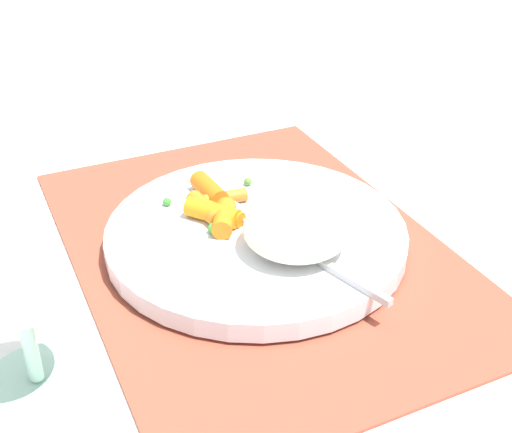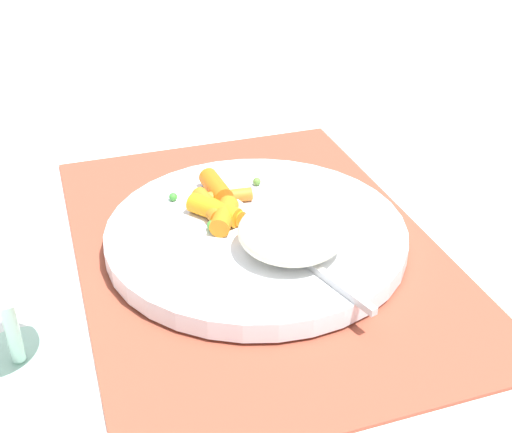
# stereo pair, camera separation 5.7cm
# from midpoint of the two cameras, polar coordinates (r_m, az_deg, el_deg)

# --- Properties ---
(ground_plane) EXTENTS (2.40, 2.40, 0.00)m
(ground_plane) POSITION_cam_midpoint_polar(r_m,az_deg,el_deg) (0.60, -2.73, -2.76)
(ground_plane) COLOR white
(placemat) EXTENTS (0.43, 0.31, 0.01)m
(placemat) POSITION_cam_midpoint_polar(r_m,az_deg,el_deg) (0.60, -2.74, -2.53)
(placemat) COLOR #9E4733
(placemat) RESTS_ON ground_plane
(plate) EXTENTS (0.26, 0.26, 0.02)m
(plate) POSITION_cam_midpoint_polar(r_m,az_deg,el_deg) (0.59, -2.77, -1.61)
(plate) COLOR white
(plate) RESTS_ON placemat
(rice_mound) EXTENTS (0.09, 0.09, 0.04)m
(rice_mound) POSITION_cam_midpoint_polar(r_m,az_deg,el_deg) (0.55, 0.45, -1.15)
(rice_mound) COLOR beige
(rice_mound) RESTS_ON plate
(carrot_portion) EXTENTS (0.10, 0.06, 0.02)m
(carrot_portion) POSITION_cam_midpoint_polar(r_m,az_deg,el_deg) (0.60, -6.23, 0.78)
(carrot_portion) COLOR orange
(carrot_portion) RESTS_ON plate
(pea_scatter) EXTENTS (0.08, 0.09, 0.01)m
(pea_scatter) POSITION_cam_midpoint_polar(r_m,az_deg,el_deg) (0.61, -5.88, 0.52)
(pea_scatter) COLOR #5B8C38
(pea_scatter) RESTS_ON plate
(fork) EXTENTS (0.19, 0.07, 0.01)m
(fork) POSITION_cam_midpoint_polar(r_m,az_deg,el_deg) (0.57, -1.01, -1.78)
(fork) COLOR silver
(fork) RESTS_ON plate
(wine_glass) EXTENTS (0.07, 0.07, 0.16)m
(wine_glass) POSITION_cam_midpoint_polar(r_m,az_deg,el_deg) (0.44, -23.56, -3.00)
(wine_glass) COLOR #B2E0CC
(wine_glass) RESTS_ON ground_plane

